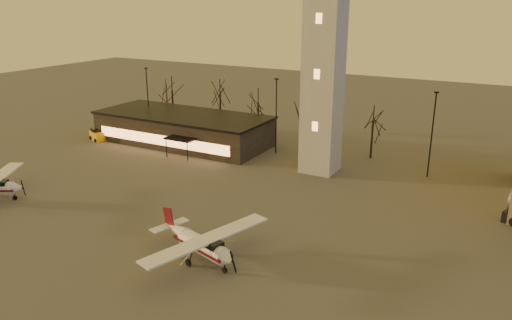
# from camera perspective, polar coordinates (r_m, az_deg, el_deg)

# --- Properties ---
(ground) EXTENTS (220.00, 220.00, 0.00)m
(ground) POSITION_cam_1_polar(r_m,az_deg,el_deg) (37.78, -10.53, -14.41)
(ground) COLOR #494643
(ground) RESTS_ON ground
(control_tower) EXTENTS (6.80, 6.80, 32.60)m
(control_tower) POSITION_cam_1_polar(r_m,az_deg,el_deg) (58.24, 7.91, 14.16)
(control_tower) COLOR #A4A09B
(control_tower) RESTS_ON ground
(terminal) EXTENTS (25.40, 12.20, 4.30)m
(terminal) POSITION_cam_1_polar(r_m,az_deg,el_deg) (72.95, -8.33, 3.60)
(terminal) COLOR black
(terminal) RESTS_ON ground
(light_poles) EXTENTS (58.50, 12.25, 10.14)m
(light_poles) POSITION_cam_1_polar(r_m,az_deg,el_deg) (60.67, 8.25, 3.84)
(light_poles) COLOR black
(light_poles) RESTS_ON ground
(tree_row) EXTENTS (37.20, 9.20, 8.80)m
(tree_row) POSITION_cam_1_polar(r_m,az_deg,el_deg) (73.59, 0.14, 6.94)
(tree_row) COLOR black
(tree_row) RESTS_ON ground
(cessna_front) EXTENTS (9.55, 11.79, 3.28)m
(cessna_front) POSITION_cam_1_polar(r_m,az_deg,el_deg) (40.32, -5.85, -10.12)
(cessna_front) COLOR silver
(cessna_front) RESTS_ON ground
(service_cart) EXTENTS (3.13, 2.55, 1.76)m
(service_cart) POSITION_cam_1_polar(r_m,az_deg,el_deg) (77.62, -17.65, 2.67)
(service_cart) COLOR #DEA20D
(service_cart) RESTS_ON ground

